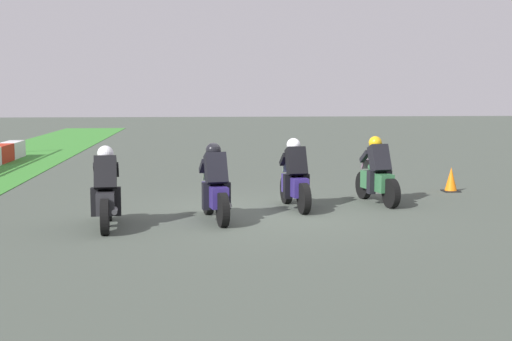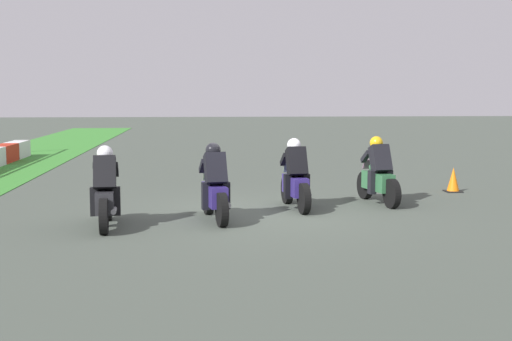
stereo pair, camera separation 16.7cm
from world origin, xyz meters
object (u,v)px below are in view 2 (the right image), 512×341
at_px(rider_lane_b, 295,180).
at_px(rider_lane_a, 378,176).
at_px(rider_lane_c, 215,189).
at_px(traffic_cone, 453,181).
at_px(rider_lane_d, 106,194).

bearing_deg(rider_lane_b, rider_lane_a, -81.35).
distance_m(rider_lane_b, rider_lane_c, 2.14).
height_order(rider_lane_b, traffic_cone, rider_lane_b).
xyz_separation_m(rider_lane_c, traffic_cone, (3.39, -6.07, -0.33)).
distance_m(rider_lane_a, rider_lane_b, 2.03).
relative_size(rider_lane_a, rider_lane_d, 0.99).
distance_m(rider_lane_d, traffic_cone, 9.00).
relative_size(rider_lane_a, traffic_cone, 3.28).
bearing_deg(rider_lane_a, rider_lane_b, 95.16).
distance_m(rider_lane_a, rider_lane_d, 6.18).
relative_size(rider_lane_a, rider_lane_c, 1.00).
relative_size(rider_lane_b, rider_lane_d, 1.00).
bearing_deg(rider_lane_c, rider_lane_d, 94.90).
relative_size(rider_lane_b, rider_lane_c, 1.00).
height_order(rider_lane_b, rider_lane_d, same).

